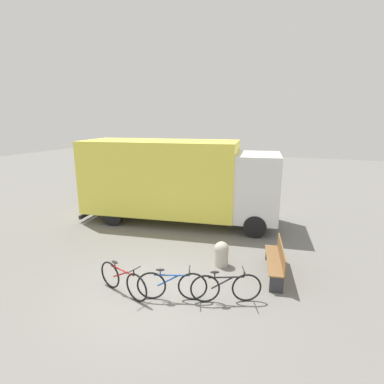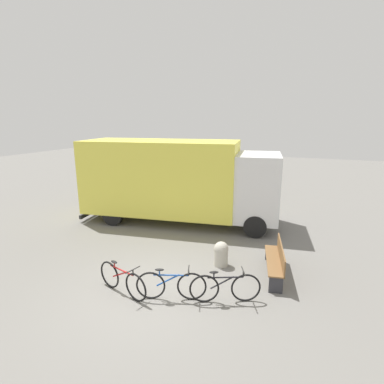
{
  "view_description": "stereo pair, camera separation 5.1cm",
  "coord_description": "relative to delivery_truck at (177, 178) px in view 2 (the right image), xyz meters",
  "views": [
    {
      "loc": [
        3.4,
        -5.87,
        4.23
      ],
      "look_at": [
        -0.25,
        3.61,
        1.75
      ],
      "focal_mm": 28.0,
      "sensor_mm": 36.0,
      "label": 1
    },
    {
      "loc": [
        3.45,
        -5.85,
        4.23
      ],
      "look_at": [
        -0.25,
        3.61,
        1.75
      ],
      "focal_mm": 28.0,
      "sensor_mm": 36.0,
      "label": 2
    }
  ],
  "objects": [
    {
      "name": "bollard_near_bench",
      "position": [
        2.84,
        -3.23,
        -1.45
      ],
      "size": [
        0.43,
        0.43,
        0.75
      ],
      "color": "#B2AD9E",
      "rests_on": "ground"
    },
    {
      "name": "bicycle_near",
      "position": [
        0.97,
        -5.55,
        -1.47
      ],
      "size": [
        1.64,
        0.59,
        0.8
      ],
      "rotation": [
        0.0,
        0.0,
        -0.28
      ],
      "color": "black",
      "rests_on": "ground"
    },
    {
      "name": "bicycle_middle",
      "position": [
        2.2,
        -5.33,
        -1.47
      ],
      "size": [
        1.62,
        0.65,
        0.8
      ],
      "rotation": [
        0.0,
        0.0,
        0.33
      ],
      "color": "black",
      "rests_on": "ground"
    },
    {
      "name": "delivery_truck",
      "position": [
        0.0,
        0.0,
        0.0
      ],
      "size": [
        8.29,
        3.57,
        3.39
      ],
      "rotation": [
        0.0,
        0.0,
        0.14
      ],
      "color": "#EAE04C",
      "rests_on": "ground"
    },
    {
      "name": "ground_plane",
      "position": [
        1.55,
        -5.26,
        -1.84
      ],
      "size": [
        60.0,
        60.0,
        0.0
      ],
      "primitive_type": "plane",
      "color": "slate"
    },
    {
      "name": "park_bench",
      "position": [
        4.43,
        -3.21,
        -1.35
      ],
      "size": [
        0.74,
        1.98,
        0.89
      ],
      "rotation": [
        0.0,
        0.0,
        1.75
      ],
      "color": "brown",
      "rests_on": "ground"
    },
    {
      "name": "bicycle_far",
      "position": [
        3.43,
        -4.96,
        -1.47
      ],
      "size": [
        1.57,
        0.73,
        0.8
      ],
      "rotation": [
        0.0,
        0.0,
        0.41
      ],
      "color": "black",
      "rests_on": "ground"
    }
  ]
}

